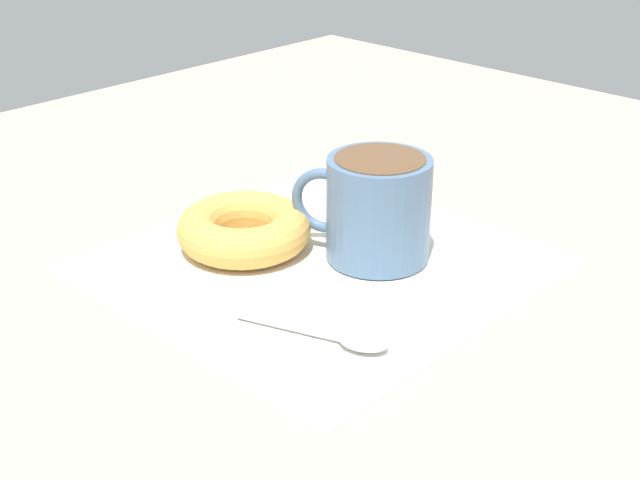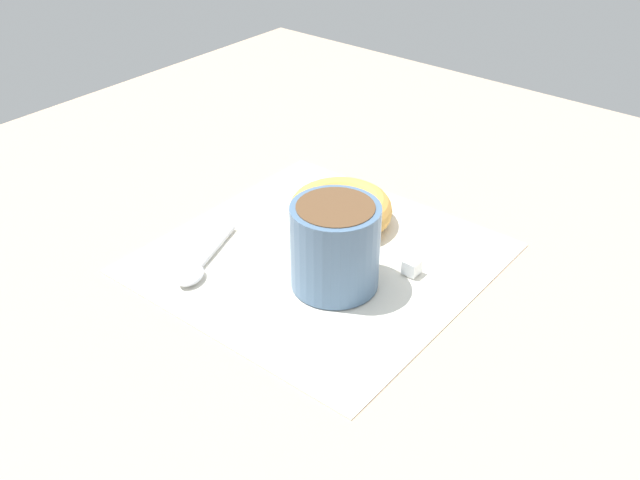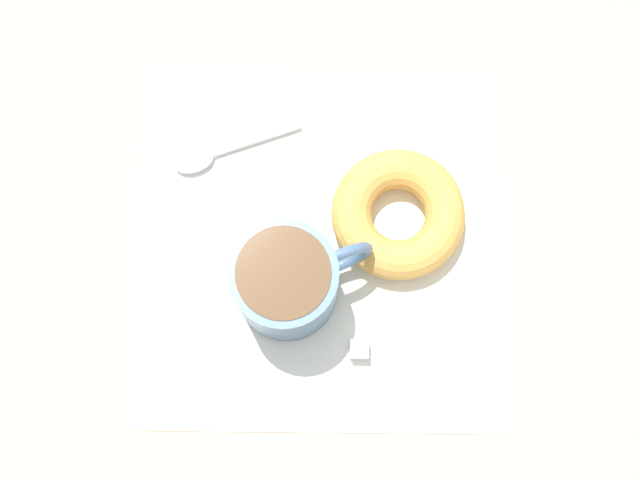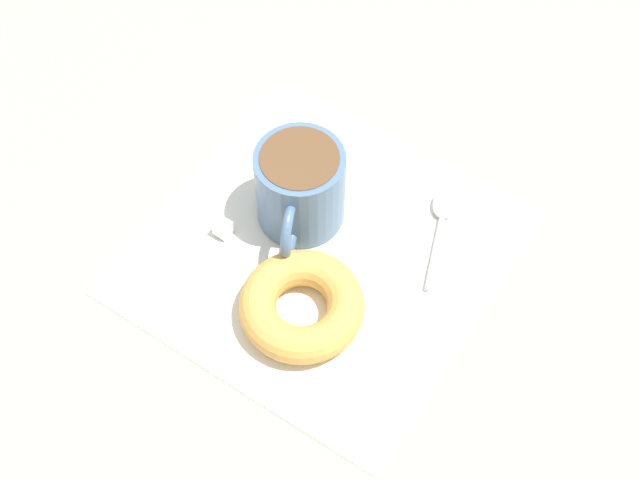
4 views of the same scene
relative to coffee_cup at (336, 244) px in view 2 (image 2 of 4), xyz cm
name	(u,v)px [view 2 (image 2 of 4)]	position (x,y,z in cm)	size (l,w,h in cm)	color
ground_plane	(329,287)	(-1.07, 0.34, -5.82)	(120.00, 120.00, 2.00)	tan
napkin	(320,257)	(-3.98, 2.54, -4.67)	(31.64, 31.64, 0.30)	white
coffee_cup	(336,244)	(0.00, 0.00, 0.00)	(8.57, 11.48, 8.75)	slate
donut	(341,209)	(-6.40, 9.15, -2.81)	(11.42, 11.42, 3.41)	gold
spoon	(198,268)	(-11.81, -7.30, -4.11)	(5.38, 11.53, 0.90)	silver
sugar_cube	(412,267)	(5.02, 5.97, -3.76)	(1.52, 1.52, 1.52)	white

